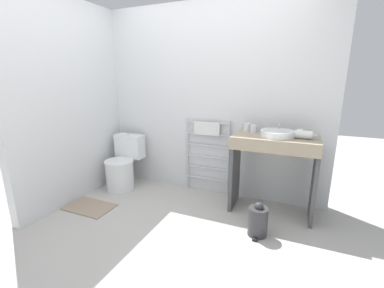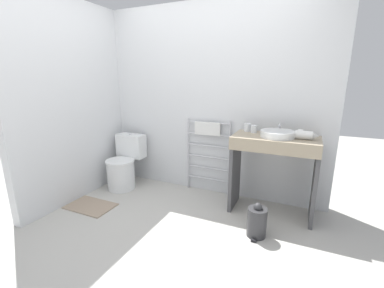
% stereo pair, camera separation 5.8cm
% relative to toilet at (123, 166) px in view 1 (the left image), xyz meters
% --- Properties ---
extents(ground_plane, '(12.00, 12.00, 0.00)m').
position_rel_toilet_xyz_m(ground_plane, '(1.09, -0.98, -0.31)').
color(ground_plane, '#B2AFA8').
extents(wall_back, '(3.03, 0.12, 2.40)m').
position_rel_toilet_xyz_m(wall_back, '(1.09, 0.42, 0.89)').
color(wall_back, silver).
rests_on(wall_back, ground_plane).
extents(wall_side, '(0.12, 2.00, 2.40)m').
position_rel_toilet_xyz_m(wall_side, '(-0.36, -0.31, 0.89)').
color(wall_side, silver).
rests_on(wall_side, ground_plane).
extents(toilet, '(0.41, 0.54, 0.73)m').
position_rel_toilet_xyz_m(toilet, '(0.00, 0.00, 0.00)').
color(toilet, white).
rests_on(toilet, ground_plane).
extents(towel_radiator, '(0.60, 0.06, 0.99)m').
position_rel_toilet_xyz_m(towel_radiator, '(1.13, 0.32, 0.37)').
color(towel_radiator, silver).
rests_on(towel_radiator, ground_plane).
extents(vanity_counter, '(0.90, 0.47, 0.90)m').
position_rel_toilet_xyz_m(vanity_counter, '(1.99, 0.08, 0.28)').
color(vanity_counter, gray).
rests_on(vanity_counter, ground_plane).
extents(sink_basin, '(0.35, 0.35, 0.07)m').
position_rel_toilet_xyz_m(sink_basin, '(2.01, 0.07, 0.62)').
color(sink_basin, white).
rests_on(sink_basin, vanity_counter).
extents(faucet, '(0.02, 0.10, 0.11)m').
position_rel_toilet_xyz_m(faucet, '(2.01, 0.26, 0.66)').
color(faucet, silver).
rests_on(faucet, vanity_counter).
extents(cup_near_wall, '(0.07, 0.07, 0.09)m').
position_rel_toilet_xyz_m(cup_near_wall, '(1.65, 0.24, 0.63)').
color(cup_near_wall, white).
rests_on(cup_near_wall, vanity_counter).
extents(cup_near_edge, '(0.07, 0.07, 0.09)m').
position_rel_toilet_xyz_m(cup_near_edge, '(1.73, 0.20, 0.63)').
color(cup_near_edge, white).
rests_on(cup_near_edge, vanity_counter).
extents(hair_dryer, '(0.22, 0.19, 0.09)m').
position_rel_toilet_xyz_m(hair_dryer, '(2.27, 0.09, 0.63)').
color(hair_dryer, white).
rests_on(hair_dryer, vanity_counter).
extents(trash_bin, '(0.19, 0.22, 0.35)m').
position_rel_toilet_xyz_m(trash_bin, '(1.93, -0.43, -0.16)').
color(trash_bin, '#333335').
rests_on(trash_bin, ground_plane).
extents(bath_mat, '(0.56, 0.36, 0.01)m').
position_rel_toilet_xyz_m(bath_mat, '(0.00, -0.66, -0.31)').
color(bath_mat, gray).
rests_on(bath_mat, ground_plane).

